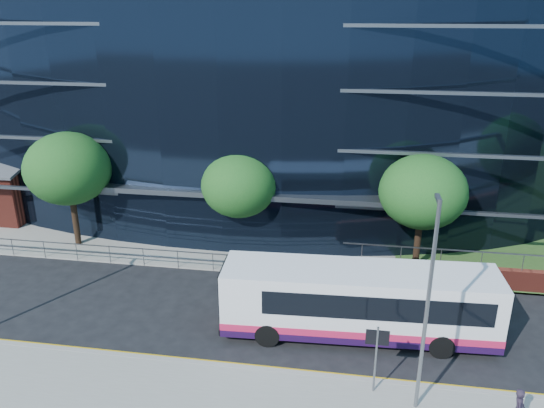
% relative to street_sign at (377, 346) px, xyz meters
% --- Properties ---
extents(ground, '(200.00, 200.00, 0.00)m').
position_rel_street_sign_xyz_m(ground, '(-4.50, 1.59, -2.15)').
color(ground, black).
rests_on(ground, ground).
extents(kerb, '(80.00, 0.25, 0.16)m').
position_rel_street_sign_xyz_m(kerb, '(-4.50, 0.59, -2.07)').
color(kerb, gray).
rests_on(kerb, ground).
extents(yellow_line_outer, '(80.00, 0.08, 0.01)m').
position_rel_street_sign_xyz_m(yellow_line_outer, '(-4.50, 0.79, -2.14)').
color(yellow_line_outer, gold).
rests_on(yellow_line_outer, ground).
extents(yellow_line_inner, '(80.00, 0.08, 0.01)m').
position_rel_street_sign_xyz_m(yellow_line_inner, '(-4.50, 0.94, -2.14)').
color(yellow_line_inner, gold).
rests_on(yellow_line_inner, ground).
extents(far_forecourt, '(50.00, 8.00, 0.10)m').
position_rel_street_sign_xyz_m(far_forecourt, '(-10.50, 12.59, -2.10)').
color(far_forecourt, gray).
rests_on(far_forecourt, ground).
extents(glass_office, '(44.00, 23.10, 16.00)m').
position_rel_street_sign_xyz_m(glass_office, '(-8.50, 22.44, 5.85)').
color(glass_office, black).
rests_on(glass_office, ground).
extents(guard_railings, '(24.00, 0.05, 1.10)m').
position_rel_street_sign_xyz_m(guard_railings, '(-12.50, 8.59, -1.33)').
color(guard_railings, slate).
rests_on(guard_railings, ground).
extents(street_sign, '(0.85, 0.09, 2.80)m').
position_rel_street_sign_xyz_m(street_sign, '(0.00, 0.00, 0.00)').
color(street_sign, slate).
rests_on(street_sign, pavement_near).
extents(tree_far_a, '(4.95, 4.95, 6.98)m').
position_rel_street_sign_xyz_m(tree_far_a, '(-17.50, 10.59, 2.71)').
color(tree_far_a, black).
rests_on(tree_far_a, ground).
extents(tree_far_b, '(4.29, 4.29, 6.05)m').
position_rel_street_sign_xyz_m(tree_far_b, '(-7.50, 11.09, 2.06)').
color(tree_far_b, black).
rests_on(tree_far_b, ground).
extents(tree_far_c, '(4.62, 4.62, 6.51)m').
position_rel_street_sign_xyz_m(tree_far_c, '(2.50, 10.59, 2.39)').
color(tree_far_c, black).
rests_on(tree_far_c, ground).
extents(streetlight_east, '(0.15, 0.77, 8.00)m').
position_rel_street_sign_xyz_m(streetlight_east, '(1.50, -0.59, 2.29)').
color(streetlight_east, slate).
rests_on(streetlight_east, pavement_near).
extents(city_bus, '(11.95, 3.26, 3.21)m').
position_rel_street_sign_xyz_m(city_bus, '(-0.55, 3.75, -0.45)').
color(city_bus, white).
rests_on(city_bus, ground).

